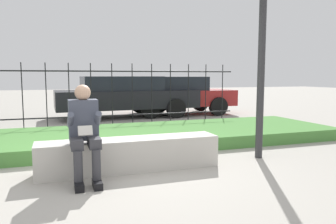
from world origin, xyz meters
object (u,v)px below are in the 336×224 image
(stone_bench, at_px, (130,156))
(car_parked_center, at_px, (126,95))
(person_seated_reader, at_px, (84,129))
(street_lamp, at_px, (263,22))
(car_parked_right, at_px, (176,94))

(stone_bench, xyz_separation_m, car_parked_center, (1.22, 6.17, 0.53))
(stone_bench, bearing_deg, person_seated_reader, -157.83)
(stone_bench, xyz_separation_m, person_seated_reader, (-0.67, -0.27, 0.49))
(car_parked_center, distance_m, street_lamp, 6.43)
(car_parked_right, bearing_deg, stone_bench, -114.31)
(street_lamp, bearing_deg, stone_bench, -180.00)
(car_parked_center, xyz_separation_m, car_parked_right, (1.89, 0.19, -0.01))
(stone_bench, xyz_separation_m, car_parked_right, (3.11, 6.35, 0.52))
(car_parked_center, height_order, car_parked_right, car_parked_center)
(car_parked_center, height_order, street_lamp, street_lamp)
(car_parked_center, relative_size, car_parked_right, 1.17)
(car_parked_center, bearing_deg, person_seated_reader, -107.94)
(stone_bench, height_order, car_parked_center, car_parked_center)
(street_lamp, bearing_deg, car_parked_center, 99.20)
(person_seated_reader, relative_size, car_parked_right, 0.32)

